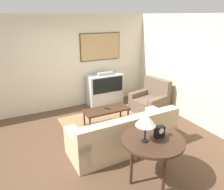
{
  "coord_description": "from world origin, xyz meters",
  "views": [
    {
      "loc": [
        -1.65,
        -3.98,
        2.67
      ],
      "look_at": [
        0.74,
        0.64,
        0.75
      ],
      "focal_mm": 35.0,
      "sensor_mm": 36.0,
      "label": 1
    }
  ],
  "objects_px": {
    "tv": "(105,89)",
    "table_lamp": "(146,120)",
    "armchair": "(150,102)",
    "coffee_table": "(106,111)",
    "console_table": "(153,143)",
    "mantel_clock": "(159,132)",
    "couch": "(124,136)"
  },
  "relations": [
    {
      "from": "coffee_table",
      "to": "armchair",
      "type": "bearing_deg",
      "value": 6.16
    },
    {
      "from": "coffee_table",
      "to": "couch",
      "type": "bearing_deg",
      "value": -97.67
    },
    {
      "from": "couch",
      "to": "armchair",
      "type": "relative_size",
      "value": 2.2
    },
    {
      "from": "table_lamp",
      "to": "mantel_clock",
      "type": "height_order",
      "value": "table_lamp"
    },
    {
      "from": "tv",
      "to": "armchair",
      "type": "height_order",
      "value": "tv"
    },
    {
      "from": "table_lamp",
      "to": "mantel_clock",
      "type": "distance_m",
      "value": 0.4
    },
    {
      "from": "tv",
      "to": "mantel_clock",
      "type": "relative_size",
      "value": 5.69
    },
    {
      "from": "console_table",
      "to": "table_lamp",
      "type": "height_order",
      "value": "table_lamp"
    },
    {
      "from": "tv",
      "to": "couch",
      "type": "height_order",
      "value": "tv"
    },
    {
      "from": "coffee_table",
      "to": "table_lamp",
      "type": "relative_size",
      "value": 2.4
    },
    {
      "from": "couch",
      "to": "coffee_table",
      "type": "relative_size",
      "value": 1.97
    },
    {
      "from": "coffee_table",
      "to": "console_table",
      "type": "xyz_separation_m",
      "value": [
        -0.2,
        -2.15,
        0.34
      ]
    },
    {
      "from": "armchair",
      "to": "coffee_table",
      "type": "distance_m",
      "value": 1.5
    },
    {
      "from": "mantel_clock",
      "to": "tv",
      "type": "bearing_deg",
      "value": 79.38
    },
    {
      "from": "tv",
      "to": "table_lamp",
      "type": "height_order",
      "value": "table_lamp"
    },
    {
      "from": "coffee_table",
      "to": "table_lamp",
      "type": "distance_m",
      "value": 2.31
    },
    {
      "from": "armchair",
      "to": "mantel_clock",
      "type": "bearing_deg",
      "value": -46.57
    },
    {
      "from": "console_table",
      "to": "mantel_clock",
      "type": "bearing_deg",
      "value": 2.88
    },
    {
      "from": "tv",
      "to": "console_table",
      "type": "height_order",
      "value": "tv"
    },
    {
      "from": "tv",
      "to": "console_table",
      "type": "distance_m",
      "value": 3.48
    },
    {
      "from": "mantel_clock",
      "to": "console_table",
      "type": "bearing_deg",
      "value": -177.12
    },
    {
      "from": "table_lamp",
      "to": "mantel_clock",
      "type": "bearing_deg",
      "value": -0.19
    },
    {
      "from": "armchair",
      "to": "mantel_clock",
      "type": "relative_size",
      "value": 5.43
    },
    {
      "from": "couch",
      "to": "mantel_clock",
      "type": "distance_m",
      "value": 1.15
    },
    {
      "from": "tv",
      "to": "coffee_table",
      "type": "relative_size",
      "value": 0.94
    },
    {
      "from": "tv",
      "to": "couch",
      "type": "relative_size",
      "value": 0.48
    },
    {
      "from": "tv",
      "to": "armchair",
      "type": "xyz_separation_m",
      "value": [
        0.94,
        -1.08,
        -0.19
      ]
    },
    {
      "from": "couch",
      "to": "console_table",
      "type": "relative_size",
      "value": 2.21
    },
    {
      "from": "armchair",
      "to": "console_table",
      "type": "distance_m",
      "value": 2.9
    },
    {
      "from": "tv",
      "to": "coffee_table",
      "type": "xyz_separation_m",
      "value": [
        -0.56,
        -1.24,
        -0.11
      ]
    },
    {
      "from": "couch",
      "to": "coffee_table",
      "type": "height_order",
      "value": "couch"
    },
    {
      "from": "armchair",
      "to": "mantel_clock",
      "type": "xyz_separation_m",
      "value": [
        -1.57,
        -2.3,
        0.59
      ]
    }
  ]
}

